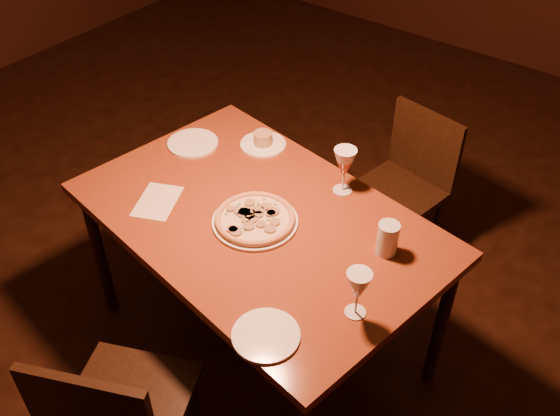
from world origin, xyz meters
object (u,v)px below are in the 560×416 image
Objects in this scene: chair_near at (118,414)px; chair_far at (406,182)px; dining_table at (259,229)px; pizza_plate at (255,219)px.

chair_near is 1.06× the size of chair_far.
chair_near is (0.05, -0.81, -0.21)m from dining_table.
chair_near is 0.83m from pizza_plate.
chair_near is 2.59× the size of pizza_plate.
dining_table is at bearing 69.56° from chair_near.
chair_far reaches higher than pizza_plate.
chair_far is 1.01m from pizza_plate.
chair_far is at bearing 79.52° from pizza_plate.
pizza_plate reaches higher than dining_table.
chair_far reaches higher than dining_table.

